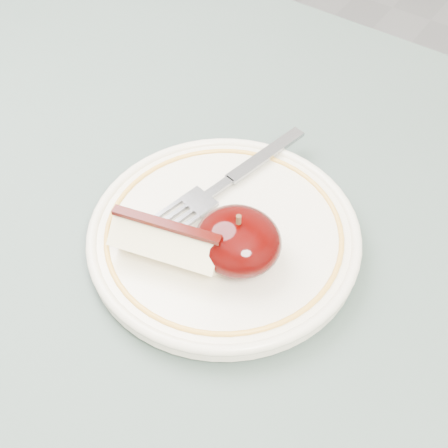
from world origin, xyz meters
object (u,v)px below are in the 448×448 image
Objects in this scene: plate at (224,235)px; fork at (229,181)px; table at (143,353)px; apple_half at (238,241)px.

fork reaches higher than plate.
table is at bearing -170.06° from fork.
table is 0.17m from fork.
apple_half reaches higher than plate.
plate is 3.29× the size of apple_half.
fork is (-0.05, 0.06, -0.02)m from apple_half.
apple_half reaches higher than table.
plate is 0.05m from fork.
fork is at bearing 88.67° from table.
fork reaches higher than table.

